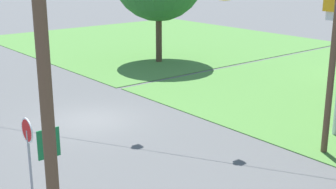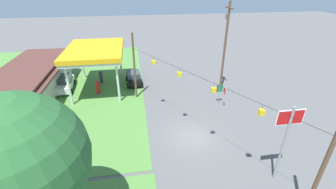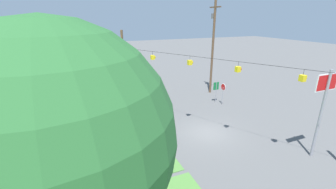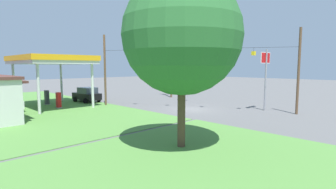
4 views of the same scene
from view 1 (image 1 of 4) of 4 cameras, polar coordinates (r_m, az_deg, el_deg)
ground_plane at (r=21.88m, az=-9.37°, el=-3.12°), size 160.00×160.00×0.00m
grass_verge_opposite_corner at (r=43.50m, az=-1.73°, el=6.63°), size 24.00×24.00×0.04m
stop_sign_roadside at (r=15.02m, az=-16.72°, el=-5.24°), size 0.80×0.08×2.50m
route_sign at (r=14.24m, az=-14.30°, el=-6.68°), size 0.10×0.70×2.40m
utility_pole_main at (r=9.59m, az=-15.35°, el=10.68°), size 2.20×0.44×11.31m
signal_span_gantry at (r=20.86m, az=-9.96°, el=8.58°), size 18.13×10.24×8.19m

